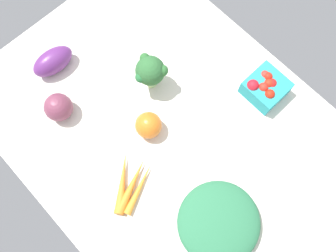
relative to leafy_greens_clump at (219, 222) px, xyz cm
name	(u,v)px	position (x,y,z in cm)	size (l,w,h in cm)	color
tablecloth	(168,129)	(-26.98, 8.31, -3.70)	(104.00, 76.00, 2.00)	silver
leafy_greens_clump	(219,222)	(0.00, 0.00, 0.00)	(20.85, 20.52, 5.40)	#2C7149
red_onion_center	(58,107)	(-50.76, -9.90, 1.16)	(7.71, 7.71, 7.71)	#77384E
heirloom_tomato_orange	(148,125)	(-30.34, 4.32, 0.91)	(7.22, 7.22, 7.22)	orange
eggplant	(53,61)	(-63.12, -2.39, 0.61)	(12.30, 6.62, 6.62)	#632B73
broccoli_head	(150,71)	(-40.02, 14.18, 5.12)	(8.54, 8.75, 12.13)	#A6CD87
berry_basket	(265,87)	(-16.37, 35.35, 0.49)	(10.39, 10.39, 6.81)	teal
carrot_bunch	(130,185)	(-22.28, -9.76, -1.40)	(14.03, 16.12, 2.75)	orange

